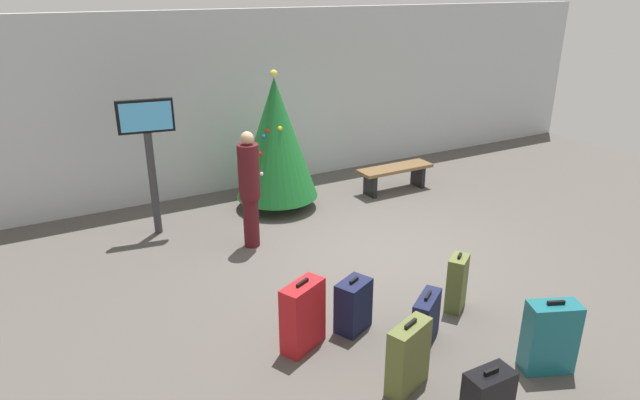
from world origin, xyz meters
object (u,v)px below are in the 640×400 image
suitcase_1 (550,337)px  suitcase_3 (457,283)px  suitcase_0 (408,357)px  waiting_bench (395,173)px  flight_info_kiosk (149,144)px  suitcase_4 (426,319)px  traveller_0 (250,187)px  holiday_tree (276,139)px  suitcase_5 (303,316)px  suitcase_2 (353,306)px

suitcase_1 → suitcase_3: (-0.03, 1.33, -0.04)m
suitcase_0 → suitcase_1: suitcase_1 is taller
waiting_bench → suitcase_1: bearing=-109.3°
flight_info_kiosk → suitcase_4: flight_info_kiosk is taller
traveller_0 → suitcase_4: (0.76, -3.16, -0.67)m
holiday_tree → suitcase_3: size_ratio=3.28×
suitcase_1 → suitcase_5: bearing=142.5°
waiting_bench → suitcase_3: (-1.80, -3.71, -0.01)m
suitcase_4 → waiting_bench: bearing=57.9°
waiting_bench → suitcase_1: 5.34m
suitcase_2 → suitcase_1: bearing=-49.1°
suitcase_5 → holiday_tree: bearing=69.0°
flight_info_kiosk → holiday_tree: bearing=1.3°
suitcase_4 → suitcase_5: (-1.24, 0.55, 0.11)m
waiting_bench → suitcase_4: 4.78m
suitcase_3 → suitcase_5: (-1.98, 0.22, 0.04)m
suitcase_3 → suitcase_4: (-0.74, -0.34, -0.07)m
holiday_tree → traveller_0: 1.59m
suitcase_0 → suitcase_3: 1.64m
flight_info_kiosk → waiting_bench: bearing=-3.6°
flight_info_kiosk → suitcase_5: size_ratio=2.61×
flight_info_kiosk → suitcase_4: bearing=-66.4°
waiting_bench → suitcase_2: suitcase_2 is taller
holiday_tree → suitcase_3: holiday_tree is taller
traveller_0 → suitcase_0: 3.73m
suitcase_3 → suitcase_2: bearing=169.9°
suitcase_0 → suitcase_3: suitcase_0 is taller
suitcase_1 → waiting_bench: bearing=70.7°
suitcase_1 → suitcase_2: size_ratio=1.24×
suitcase_0 → suitcase_1: (1.42, -0.47, 0.03)m
holiday_tree → traveller_0: (-0.99, -1.21, -0.31)m
suitcase_2 → suitcase_5: size_ratio=0.80×
flight_info_kiosk → suitcase_4: size_ratio=3.61×
traveller_0 → suitcase_5: 2.71m
traveller_0 → suitcase_1: bearing=-69.7°
suitcase_2 → suitcase_3: bearing=-10.1°
suitcase_3 → traveller_0: bearing=118.0°
waiting_bench → suitcase_5: 5.15m
traveller_0 → suitcase_1: 4.46m
holiday_tree → suitcase_4: holiday_tree is taller
holiday_tree → suitcase_0: 5.06m
suitcase_4 → holiday_tree: bearing=87.0°
suitcase_1 → suitcase_2: (-1.36, 1.57, -0.08)m
suitcase_1 → suitcase_4: size_ratio=1.37×
waiting_bench → suitcase_3: size_ratio=2.03×
suitcase_5 → traveller_0: bearing=79.6°
waiting_bench → suitcase_4: suitcase_4 is taller
holiday_tree → suitcase_0: bearing=-100.1°
suitcase_3 → suitcase_5: 1.99m
suitcase_0 → suitcase_3: size_ratio=1.03×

